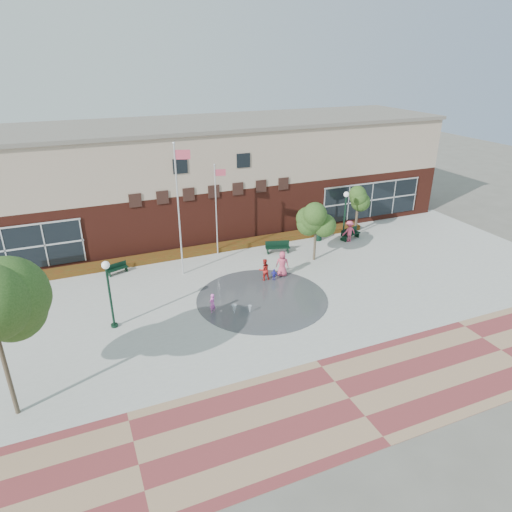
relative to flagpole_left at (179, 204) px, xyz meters
name	(u,v)px	position (x,y,z in m)	size (l,w,h in m)	color
ground	(282,322)	(3.70, -8.49, -5.18)	(120.00, 120.00, 0.00)	#666056
plaza_concrete	(256,292)	(3.70, -4.49, -5.17)	(46.00, 18.00, 0.01)	#A8A8A0
paver_band	(349,398)	(3.70, -15.49, -5.17)	(46.00, 6.00, 0.01)	maroon
splash_pad	(262,299)	(3.70, -5.49, -5.17)	(8.40, 8.40, 0.01)	#383A3D
library_building	(196,176)	(3.70, 8.99, -0.53)	(44.40, 10.40, 9.20)	#582117
flower_bed	(219,250)	(3.70, 3.11, -5.18)	(26.00, 1.20, 0.40)	maroon
flagpole_left	(179,204)	(0.00, 0.00, 0.00)	(1.05, 0.41, 9.30)	silver
flagpole_right	(217,205)	(3.39, 2.40, -1.21)	(0.86, 0.25, 7.10)	silver
lamp_left	(109,287)	(-5.43, -5.19, -2.60)	(0.44, 0.44, 4.15)	black
lamp_right	(345,211)	(13.94, 1.03, -2.55)	(0.45, 0.45, 4.22)	black
bench_left	(118,271)	(-4.34, 1.83, -4.92)	(1.60, 0.90, 0.78)	black
bench_mid	(278,249)	(7.74, 0.74, -4.87)	(1.97, 1.02, 0.96)	black
bench_right	(350,236)	(14.64, 0.98, -4.87)	(1.98, 1.00, 0.96)	black
trash_can	(318,234)	(12.02, 1.86, -4.62)	(0.67, 0.67, 1.10)	black
tree_mid	(316,219)	(9.77, -1.48, -1.91)	(2.66, 2.66, 4.49)	#403527
tree_small_right	(358,199)	(16.08, 2.33, -2.19)	(2.39, 2.39, 4.08)	#403527
water_jet_a	(234,314)	(1.40, -6.59, -5.18)	(0.32, 0.32, 0.62)	white
water_jet_b	(250,313)	(2.31, -6.84, -5.18)	(0.23, 0.23, 0.51)	white
child_splash	(212,303)	(0.27, -5.85, -4.54)	(0.46, 0.30, 1.27)	#EF5DCB
adult_red	(264,270)	(4.90, -3.11, -4.38)	(0.77, 0.60, 1.58)	red
adult_pink	(282,264)	(6.33, -3.00, -4.25)	(0.90, 0.59, 1.84)	#CF4764
child_blue	(274,275)	(5.49, -3.46, -4.74)	(0.51, 0.21, 0.87)	#3230C0
person_bench	(349,231)	(14.23, 0.64, -4.27)	(1.17, 0.67, 1.81)	#E3486C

